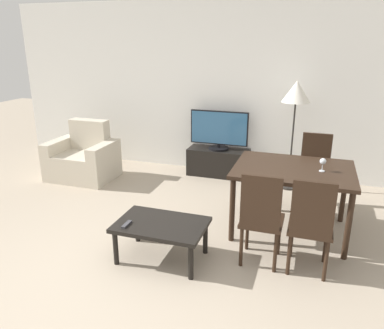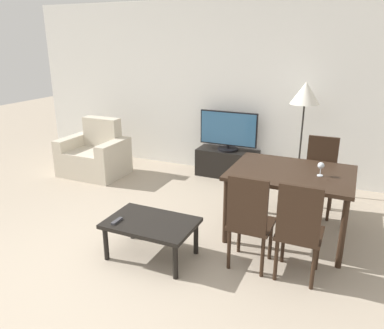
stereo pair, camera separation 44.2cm
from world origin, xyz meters
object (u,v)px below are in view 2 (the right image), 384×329
at_px(tv, 228,131).
at_px(dining_chair_near, 249,219).
at_px(dining_chair_far, 320,172).
at_px(wine_glass_left, 321,166).
at_px(coffee_table, 151,226).
at_px(floor_lamp, 305,97).
at_px(remote_primary, 117,221).
at_px(dining_chair_near_right, 299,228).
at_px(armchair, 95,156).
at_px(tv_stand, 227,163).
at_px(dining_table, 291,179).

height_order(tv, dining_chair_near, tv).
distance_m(dining_chair_far, wine_glass_left, 0.90).
distance_m(coffee_table, floor_lamp, 2.77).
relative_size(coffee_table, remote_primary, 5.88).
distance_m(dining_chair_near, floor_lamp, 2.32).
distance_m(tv, dining_chair_near_right, 2.79).
height_order(coffee_table, dining_chair_near, dining_chair_near).
height_order(tv, coffee_table, tv).
bearing_deg(wine_glass_left, dining_chair_near_right, -94.89).
bearing_deg(coffee_table, armchair, 139.48).
relative_size(armchair, tv_stand, 1.02).
distance_m(tv_stand, coffee_table, 2.56).
relative_size(tv, wine_glass_left, 6.30).
bearing_deg(tv, floor_lamp, -10.19).
xyz_separation_m(dining_chair_near, dining_chair_far, (0.45, 1.61, 0.00)).
xyz_separation_m(tv, dining_chair_far, (1.47, -0.75, -0.22)).
height_order(dining_table, dining_chair_near_right, dining_chair_near_right).
bearing_deg(remote_primary, coffee_table, 26.40).
bearing_deg(remote_primary, dining_table, 38.16).
distance_m(dining_table, dining_chair_far, 0.85).
bearing_deg(dining_chair_far, dining_chair_near, -105.58).
xyz_separation_m(armchair, wine_glass_left, (3.54, -0.81, 0.56)).
height_order(dining_chair_far, dining_chair_near_right, same).
distance_m(dining_table, remote_primary, 1.88).
height_order(tv_stand, dining_table, dining_table).
bearing_deg(tv_stand, tv, -90.00).
bearing_deg(dining_chair_near_right, tv, 121.97).
relative_size(tv_stand, remote_primary, 6.46).
xyz_separation_m(dining_chair_far, floor_lamp, (-0.34, 0.55, 0.84)).
distance_m(tv, dining_table, 1.99).
relative_size(armchair, tv, 1.08).
xyz_separation_m(dining_chair_near, wine_glass_left, (0.52, 0.78, 0.34)).
xyz_separation_m(coffee_table, dining_chair_near, (0.94, 0.20, 0.18)).
height_order(tv_stand, wine_glass_left, wine_glass_left).
bearing_deg(dining_chair_far, wine_glass_left, -85.43).
distance_m(dining_chair_near_right, floor_lamp, 2.34).
xyz_separation_m(coffee_table, wine_glass_left, (1.46, 0.97, 0.52)).
height_order(floor_lamp, wine_glass_left, floor_lamp).
bearing_deg(dining_chair_far, armchair, -179.57).
relative_size(dining_table, dining_chair_near_right, 1.33).
distance_m(dining_chair_near_right, wine_glass_left, 0.85).
height_order(tv_stand, floor_lamp, floor_lamp).
bearing_deg(dining_chair_far, floor_lamp, 121.66).
relative_size(coffee_table, floor_lamp, 0.56).
bearing_deg(dining_chair_far, tv, 153.02).
bearing_deg(tv_stand, dining_chair_near, -66.57).
bearing_deg(dining_chair_far, coffee_table, -127.57).
bearing_deg(armchair, floor_lamp, 10.32).
relative_size(tv_stand, wine_glass_left, 6.64).
bearing_deg(coffee_table, wine_glass_left, 33.79).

